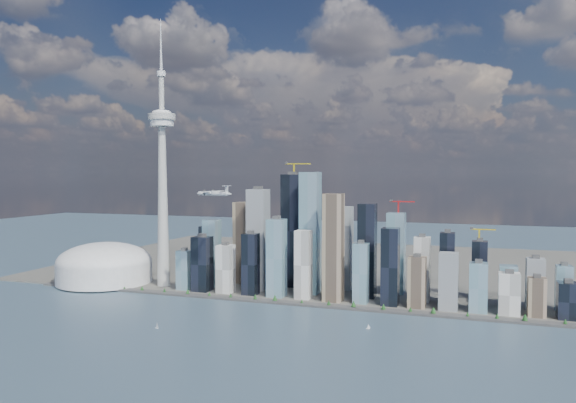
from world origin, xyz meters
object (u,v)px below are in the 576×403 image
(sailboat_east, at_px, (368,327))
(needle_tower, at_px, (162,174))
(dome_stadium, at_px, (104,265))
(airplane, at_px, (214,193))
(sailboat_west, at_px, (157,326))

(sailboat_east, bearing_deg, needle_tower, 149.68)
(needle_tower, relative_size, dome_stadium, 2.75)
(needle_tower, xyz_separation_m, airplane, (166.54, -97.47, -33.04))
(airplane, bearing_deg, sailboat_east, -5.38)
(sailboat_west, bearing_deg, airplane, 108.17)
(airplane, height_order, sailboat_east, airplane)
(needle_tower, distance_m, sailboat_east, 549.35)
(dome_stadium, relative_size, sailboat_east, 23.73)
(needle_tower, bearing_deg, sailboat_west, -60.29)
(airplane, distance_m, sailboat_west, 268.57)
(needle_tower, relative_size, sailboat_west, 55.84)
(needle_tower, height_order, sailboat_west, needle_tower)
(sailboat_east, bearing_deg, sailboat_west, -171.33)
(airplane, height_order, sailboat_west, airplane)
(needle_tower, height_order, dome_stadium, needle_tower)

